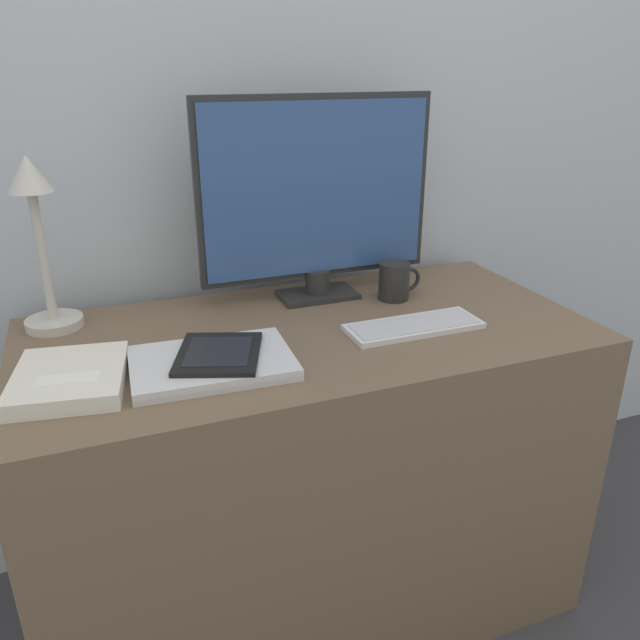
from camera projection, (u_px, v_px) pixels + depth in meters
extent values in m
cube|color=#B2BCC6|center=(253.00, 96.00, 1.50)|extent=(3.60, 0.05, 2.40)
cube|color=brown|center=(310.00, 472.00, 1.49)|extent=(1.21, 0.60, 0.74)
cube|color=#262626|center=(318.00, 295.00, 1.53)|extent=(0.19, 0.11, 0.01)
cylinder|color=#262626|center=(317.00, 281.00, 1.51)|extent=(0.06, 0.06, 0.06)
cube|color=#262626|center=(316.00, 189.00, 1.43)|extent=(0.56, 0.01, 0.42)
cube|color=#2D4C84|center=(318.00, 190.00, 1.43)|extent=(0.53, 0.01, 0.39)
cube|color=silver|center=(414.00, 326.00, 1.34)|extent=(0.30, 0.11, 0.01)
cube|color=#B7B7BC|center=(415.00, 324.00, 1.34)|extent=(0.28, 0.09, 0.00)
cube|color=#BCBCC1|center=(212.00, 366.00, 1.17)|extent=(0.31, 0.22, 0.01)
cube|color=silver|center=(212.00, 360.00, 1.16)|extent=(0.31, 0.22, 0.01)
cube|color=black|center=(219.00, 354.00, 1.17)|extent=(0.20, 0.22, 0.01)
cube|color=black|center=(219.00, 351.00, 1.17)|extent=(0.15, 0.16, 0.00)
cylinder|color=#BCB7AD|center=(55.00, 323.00, 1.35)|extent=(0.12, 0.12, 0.02)
cylinder|color=#BCB7AD|center=(43.00, 258.00, 1.30)|extent=(0.02, 0.02, 0.27)
cone|color=#BCB7AD|center=(28.00, 173.00, 1.23)|extent=(0.09, 0.09, 0.07)
cube|color=silver|center=(70.00, 378.00, 1.10)|extent=(0.22, 0.25, 0.03)
cube|color=silver|center=(68.00, 378.00, 1.07)|extent=(0.11, 0.06, 0.00)
cylinder|color=black|center=(394.00, 281.00, 1.50)|extent=(0.07, 0.07, 0.09)
torus|color=black|center=(409.00, 279.00, 1.51)|extent=(0.06, 0.01, 0.06)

